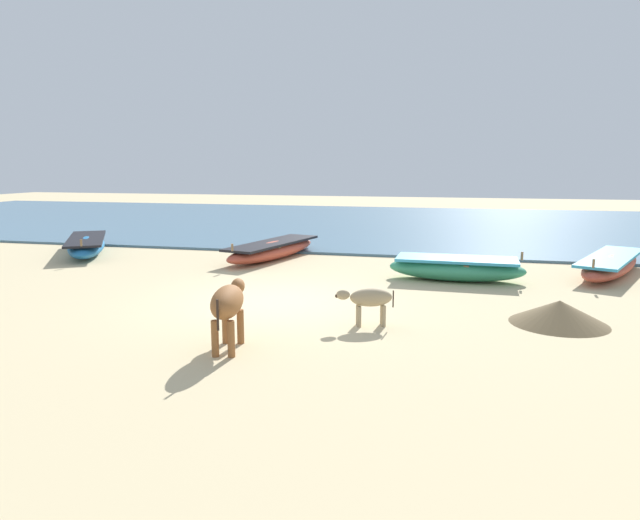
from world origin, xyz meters
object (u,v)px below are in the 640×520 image
fishing_boat_1 (87,245)px  cow_adult_brown (228,303)px  fishing_boat_0 (273,249)px  fishing_boat_4 (610,264)px  fishing_boat_2 (456,268)px  calf_near_dun (369,299)px

fishing_boat_1 → cow_adult_brown: 11.24m
fishing_boat_0 → fishing_boat_4: fishing_boat_0 is taller
fishing_boat_1 → fishing_boat_2: (11.55, -1.55, 0.02)m
fishing_boat_2 → calf_near_dun: size_ratio=3.25×
fishing_boat_0 → fishing_boat_1: 6.14m
calf_near_dun → fishing_boat_2: bearing=-125.9°
fishing_boat_2 → calf_near_dun: 4.68m
fishing_boat_4 → cow_adult_brown: size_ratio=3.03×
fishing_boat_0 → fishing_boat_2: (5.43, -2.05, 0.03)m
fishing_boat_0 → fishing_boat_1: fishing_boat_1 is taller
fishing_boat_0 → calf_near_dun: size_ratio=4.53×
fishing_boat_1 → calf_near_dun: bearing=26.6°
fishing_boat_0 → cow_adult_brown: size_ratio=3.02×
fishing_boat_0 → cow_adult_brown: bearing=27.1°
fishing_boat_2 → fishing_boat_4: fishing_boat_2 is taller
fishing_boat_0 → calf_near_dun: (3.94, -6.48, 0.21)m
fishing_boat_1 → fishing_boat_2: bearing=49.7°
fishing_boat_2 → fishing_boat_4: 4.27m
fishing_boat_4 → calf_near_dun: bearing=-17.6°
fishing_boat_2 → calf_near_dun: fishing_boat_2 is taller
fishing_boat_4 → fishing_boat_2: bearing=-42.4°
fishing_boat_0 → calf_near_dun: 7.58m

